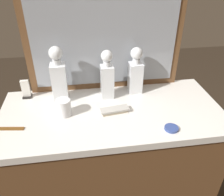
{
  "coord_description": "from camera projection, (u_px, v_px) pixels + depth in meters",
  "views": [
    {
      "loc": [
        -0.15,
        -1.02,
        1.58
      ],
      "look_at": [
        0.0,
        0.0,
        0.92
      ],
      "focal_mm": 37.09,
      "sensor_mm": 36.0,
      "label": 1
    }
  ],
  "objects": [
    {
      "name": "dresser",
      "position": [
        112.0,
        164.0,
        1.49
      ],
      "size": [
        1.21,
        0.56,
        0.84
      ],
      "color": "brown",
      "rests_on": "ground_plane"
    },
    {
      "name": "dresser_mirror",
      "position": [
        105.0,
        41.0,
        1.32
      ],
      "size": [
        0.91,
        0.03,
        0.6
      ],
      "color": "brown",
      "rests_on": "dresser"
    },
    {
      "name": "crystal_decanter_center",
      "position": [
        135.0,
        75.0,
        1.37
      ],
      "size": [
        0.08,
        0.08,
        0.28
      ],
      "color": "white",
      "rests_on": "dresser"
    },
    {
      "name": "crystal_decanter_right",
      "position": [
        107.0,
        79.0,
        1.32
      ],
      "size": [
        0.07,
        0.07,
        0.29
      ],
      "color": "white",
      "rests_on": "dresser"
    },
    {
      "name": "crystal_decanter_rear",
      "position": [
        59.0,
        79.0,
        1.29
      ],
      "size": [
        0.08,
        0.08,
        0.32
      ],
      "color": "white",
      "rests_on": "dresser"
    },
    {
      "name": "crystal_tumbler_far_left",
      "position": [
        64.0,
        108.0,
        1.2
      ],
      "size": [
        0.08,
        0.08,
        0.09
      ],
      "color": "white",
      "rests_on": "dresser"
    },
    {
      "name": "silver_brush_front",
      "position": [
        115.0,
        110.0,
        1.24
      ],
      "size": [
        0.16,
        0.07,
        0.02
      ],
      "color": "#B7A88C",
      "rests_on": "dresser"
    },
    {
      "name": "porcelain_dish",
      "position": [
        171.0,
        128.0,
        1.12
      ],
      "size": [
        0.07,
        0.07,
        0.01
      ],
      "color": "#33478C",
      "rests_on": "dresser"
    },
    {
      "name": "tortoiseshell_comb",
      "position": [
        9.0,
        129.0,
        1.13
      ],
      "size": [
        0.14,
        0.04,
        0.01
      ],
      "color": "brown",
      "rests_on": "dresser"
    },
    {
      "name": "napkin_holder",
      "position": [
        26.0,
        90.0,
        1.35
      ],
      "size": [
        0.05,
        0.05,
        0.11
      ],
      "color": "black",
      "rests_on": "dresser"
    }
  ]
}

